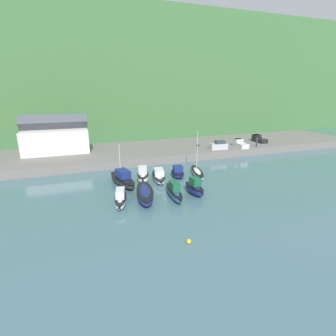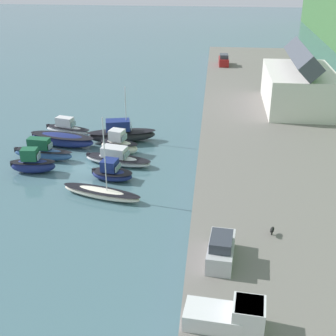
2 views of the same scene
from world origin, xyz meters
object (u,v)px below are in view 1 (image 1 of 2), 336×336
moored_boat_8 (194,188)px  parked_car_0 (219,145)px  pickup_truck_0 (240,144)px  pickup_truck_1 (259,139)px  person_on_quay (257,143)px  moored_boat_6 (145,194)px  moored_boat_5 (121,198)px  mooring_buoy_0 (189,241)px  moored_boat_4 (197,172)px  moored_boat_1 (143,176)px  moored_boat_3 (178,173)px  moored_boat_7 (174,192)px  dog_on_quay (198,145)px  moored_boat_0 (122,180)px  moored_boat_2 (159,176)px

moored_boat_8 → parked_car_0: 26.01m
moored_boat_8 → pickup_truck_0: (22.78, 20.86, 1.55)m
pickup_truck_1 → person_on_quay: (-4.69, -5.18, 0.28)m
pickup_truck_0 → moored_boat_6: bearing=-141.3°
moored_boat_5 → mooring_buoy_0: moored_boat_5 is taller
moored_boat_4 → parked_car_0: bearing=60.0°
pickup_truck_0 → pickup_truck_1: size_ratio=1.03×
moored_boat_1 → pickup_truck_0: size_ratio=1.04×
parked_car_0 → mooring_buoy_0: (-22.76, -32.51, -2.44)m
moored_boat_5 → moored_boat_3: bearing=48.6°
moored_boat_4 → moored_boat_8: 9.94m
moored_boat_7 → dog_on_quay: 29.23m
moored_boat_5 → moored_boat_8: bearing=12.1°
moored_boat_4 → parked_car_0: (11.48, 11.54, 2.18)m
moored_boat_7 → person_on_quay: 36.11m
moored_boat_8 → pickup_truck_1: 40.00m
parked_car_0 → pickup_truck_1: bearing=-68.8°
parked_car_0 → moored_boat_8: bearing=146.4°
person_on_quay → dog_on_quay: person_on_quay is taller
pickup_truck_1 → dog_on_quay: 18.94m
moored_boat_6 → moored_boat_7: moored_boat_7 is taller
parked_car_0 → pickup_truck_0: parked_car_0 is taller
person_on_quay → moored_boat_1: bearing=-161.3°
person_on_quay → mooring_buoy_0: 46.06m
moored_boat_0 → moored_boat_1: (3.73, 0.46, 0.04)m
parked_car_0 → mooring_buoy_0: bearing=150.2°
moored_boat_1 → moored_boat_7: 8.85m
moored_boat_3 → person_on_quay: person_on_quay is taller
moored_boat_3 → dog_on_quay: 19.44m
moored_boat_1 → dog_on_quay: moored_boat_1 is taller
moored_boat_0 → dog_on_quay: moored_boat_0 is taller
moored_boat_0 → person_on_quay: 38.49m
moored_boat_3 → moored_boat_6: moored_boat_3 is taller
moored_boat_0 → mooring_buoy_0: size_ratio=17.32×
moored_boat_1 → moored_boat_6: size_ratio=0.58×
pickup_truck_0 → mooring_buoy_0: size_ratio=9.50×
moored_boat_3 → parked_car_0: size_ratio=1.10×
parked_car_0 → mooring_buoy_0: parked_car_0 is taller
moored_boat_2 → pickup_truck_1: 38.10m
person_on_quay → dog_on_quay: 15.05m
moored_boat_4 → person_on_quay: size_ratio=3.99×
moored_boat_1 → moored_boat_4: size_ratio=0.60×
moored_boat_1 → dog_on_quay: bearing=55.5°
moored_boat_5 → person_on_quay: size_ratio=3.07×
moored_boat_0 → moored_boat_8: 12.58m
moored_boat_4 → pickup_truck_0: (18.01, 12.16, 2.08)m
moored_boat_5 → moored_boat_8: 11.51m
parked_car_0 → person_on_quay: (10.56, -0.82, 0.18)m
parked_car_0 → moored_boat_4: bearing=140.3°
person_on_quay → moored_boat_8: bearing=-144.1°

